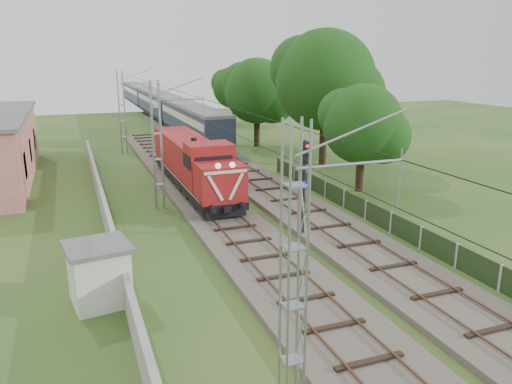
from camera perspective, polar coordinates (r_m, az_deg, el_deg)
name	(u,v)px	position (r m, az deg, el deg)	size (l,w,h in m)	color
ground	(278,277)	(22.23, 2.48, -9.70)	(140.00, 140.00, 0.00)	#264A1B
track_main	(229,224)	(28.27, -3.07, -3.72)	(4.20, 70.00, 0.45)	#6B6054
track_side	(239,170)	(41.66, -1.92, 2.55)	(4.20, 80.00, 0.45)	#6B6054
catenary	(158,146)	(31.38, -11.12, 5.23)	(3.31, 70.00, 8.00)	gray
boundary_wall	(102,203)	(31.75, -17.14, -1.18)	(0.25, 40.00, 1.50)	#9E9E99
fence	(391,223)	(28.19, 15.21, -3.42)	(0.12, 32.00, 1.20)	black
locomotive	(193,162)	(35.53, -7.20, 3.39)	(2.79, 15.94, 4.05)	black
coach_rake	(158,103)	(78.31, -11.13, 9.99)	(2.98, 66.48, 3.45)	black
signal_post	(305,172)	(25.74, 5.62, 2.27)	(0.58, 0.45, 5.26)	black
relay_hut	(99,274)	(20.51, -17.48, -8.89)	(2.69, 2.69, 2.44)	silver
tree_a	(363,125)	(35.72, 12.18, 7.49)	(5.86, 5.58, 7.59)	#3B2818
tree_b	(326,81)	(43.91, 8.04, 12.43)	(9.00, 8.58, 11.67)	#3B2818
tree_c	(258,92)	(52.97, 0.20, 11.39)	(7.11, 6.77, 9.22)	#3B2818
tree_d	(234,88)	(71.55, -2.51, 11.77)	(6.13, 5.84, 7.94)	#3B2818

